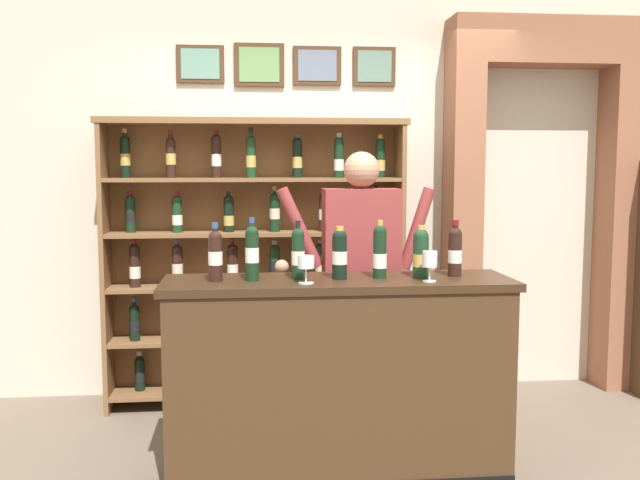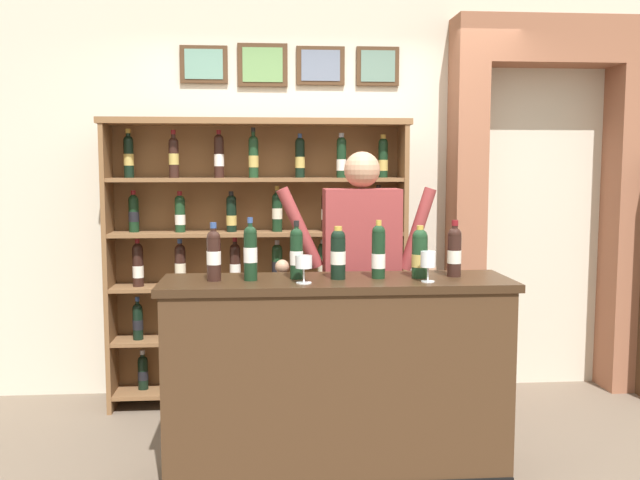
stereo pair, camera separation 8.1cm
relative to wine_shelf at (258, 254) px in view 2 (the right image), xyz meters
name	(u,v)px [view 2 (the right image)]	position (x,y,z in m)	size (l,w,h in m)	color
ground_plane	(354,479)	(0.50, -1.20, -1.03)	(14.00, 14.00, 0.02)	#6B5B4C
back_wall	(327,170)	(0.50, 0.35, 0.56)	(12.00, 0.19, 3.14)	beige
wine_shelf	(258,254)	(0.00, 0.00, 0.00)	(2.00, 0.30, 1.90)	brown
archway_doorway	(542,188)	(2.02, 0.21, 0.43)	(1.36, 0.45, 2.61)	#935B42
tasting_counter	(336,380)	(0.40, -1.20, -0.50)	(1.75, 0.50, 1.04)	#422B19
shopkeeper	(361,263)	(0.60, -0.71, 0.03)	(0.93, 0.22, 1.68)	#2D3347
tasting_bottle_vin_santo	(214,254)	(-0.20, -1.21, 0.15)	(0.07, 0.07, 0.29)	black
tasting_bottle_bianco	(250,251)	(-0.02, -1.21, 0.16)	(0.07, 0.07, 0.31)	black
tasting_bottle_rosso	(296,252)	(0.20, -1.18, 0.15)	(0.07, 0.07, 0.29)	black
tasting_bottle_grappa	(338,253)	(0.41, -1.20, 0.15)	(0.08, 0.08, 0.26)	black
tasting_bottle_chianti	(378,252)	(0.62, -1.19, 0.15)	(0.07, 0.07, 0.29)	black
tasting_bottle_riserva	(420,253)	(0.83, -1.20, 0.15)	(0.08, 0.08, 0.27)	#19381E
tasting_bottle_prosecco	(454,251)	(1.01, -1.17, 0.15)	(0.07, 0.07, 0.29)	black
wine_glass_right	(428,261)	(0.84, -1.33, 0.12)	(0.07, 0.07, 0.15)	silver
wine_glass_spare	(304,264)	(0.23, -1.32, 0.11)	(0.08, 0.08, 0.14)	silver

